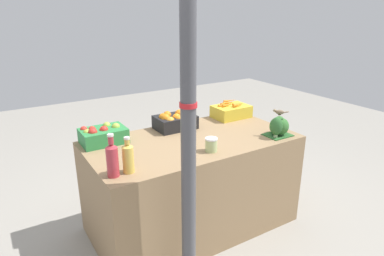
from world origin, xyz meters
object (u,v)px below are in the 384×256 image
(carrot_crate, at_px, (231,111))
(juice_bottle_ruby, at_px, (112,159))
(apple_crate, at_px, (103,135))
(juice_bottle_golden, at_px, (128,157))
(broccoli_pile, at_px, (278,126))
(pickle_jar, at_px, (211,145))
(support_pole, at_px, (188,109))
(orange_crate, at_px, (174,121))
(sparrow_bird, at_px, (279,112))

(carrot_crate, relative_size, juice_bottle_ruby, 1.21)
(apple_crate, height_order, juice_bottle_golden, juice_bottle_golden)
(carrot_crate, xyz_separation_m, broccoli_pile, (0.02, -0.63, 0.02))
(pickle_jar, bearing_deg, support_pole, -140.15)
(broccoli_pile, height_order, juice_bottle_golden, juice_bottle_golden)
(pickle_jar, bearing_deg, juice_bottle_ruby, -179.92)
(orange_crate, relative_size, broccoli_pile, 1.62)
(broccoli_pile, distance_m, juice_bottle_golden, 1.36)
(juice_bottle_golden, relative_size, pickle_jar, 2.32)
(support_pole, height_order, broccoli_pile, support_pole)
(juice_bottle_golden, bearing_deg, broccoli_pile, -0.83)
(apple_crate, height_order, broccoli_pile, broccoli_pile)
(apple_crate, relative_size, juice_bottle_golden, 1.41)
(broccoli_pile, relative_size, juice_bottle_golden, 0.87)
(carrot_crate, bearing_deg, juice_bottle_golden, -155.56)
(apple_crate, distance_m, carrot_crate, 1.32)
(support_pole, relative_size, juice_bottle_ruby, 9.01)
(juice_bottle_ruby, height_order, sparrow_bird, juice_bottle_ruby)
(juice_bottle_ruby, bearing_deg, pickle_jar, 0.08)
(juice_bottle_ruby, distance_m, juice_bottle_golden, 0.11)
(carrot_crate, distance_m, juice_bottle_ruby, 1.57)
(carrot_crate, xyz_separation_m, juice_bottle_ruby, (-1.45, -0.61, 0.06))
(juice_bottle_golden, xyz_separation_m, sparrow_bird, (1.36, -0.02, 0.11))
(juice_bottle_golden, bearing_deg, orange_crate, 41.43)
(broccoli_pile, xyz_separation_m, juice_bottle_golden, (-1.36, 0.02, 0.02))
(orange_crate, xyz_separation_m, juice_bottle_golden, (-0.69, -0.61, 0.03))
(support_pole, relative_size, pickle_jar, 24.37)
(carrot_crate, xyz_separation_m, juice_bottle_golden, (-1.34, -0.61, 0.04))
(broccoli_pile, xyz_separation_m, pickle_jar, (-0.69, 0.02, -0.03))
(orange_crate, xyz_separation_m, carrot_crate, (0.65, 0.00, -0.01))
(juice_bottle_golden, xyz_separation_m, pickle_jar, (0.67, 0.00, -0.05))
(apple_crate, distance_m, broccoli_pile, 1.48)
(carrot_crate, xyz_separation_m, pickle_jar, (-0.67, -0.61, -0.01))
(support_pole, xyz_separation_m, broccoli_pile, (1.10, 0.32, -0.40))
(orange_crate, distance_m, juice_bottle_ruby, 1.00)
(juice_bottle_golden, height_order, pickle_jar, juice_bottle_golden)
(orange_crate, bearing_deg, pickle_jar, -91.38)
(apple_crate, height_order, carrot_crate, same)
(support_pole, distance_m, broccoli_pile, 1.22)
(broccoli_pile, bearing_deg, juice_bottle_ruby, 179.23)
(juice_bottle_ruby, xyz_separation_m, sparrow_bird, (1.47, -0.02, 0.09))
(support_pole, height_order, juice_bottle_golden, support_pole)
(orange_crate, distance_m, juice_bottle_golden, 0.92)
(support_pole, xyz_separation_m, apple_crate, (-0.24, 0.95, -0.42))
(orange_crate, height_order, juice_bottle_golden, juice_bottle_golden)
(pickle_jar, bearing_deg, broccoli_pile, -1.73)
(apple_crate, bearing_deg, carrot_crate, -0.01)
(juice_bottle_golden, bearing_deg, juice_bottle_ruby, -180.00)
(broccoli_pile, xyz_separation_m, juice_bottle_ruby, (-1.47, 0.02, 0.04))
(broccoli_pile, bearing_deg, sparrow_bird, 148.71)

